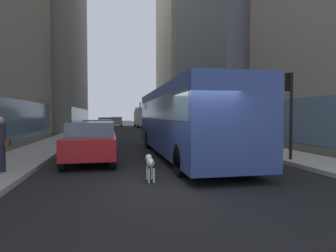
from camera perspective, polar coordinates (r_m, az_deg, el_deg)
ground_plane at (r=42.48m, az=-8.64°, el=-0.40°), size 120.00×120.00×0.00m
sidewalk_left at (r=42.59m, az=-16.33°, el=-0.36°), size 2.40×110.00×0.15m
sidewalk_right at (r=43.12m, az=-1.05°, el=-0.24°), size 2.40×110.00×0.15m
building_left_mid at (r=43.00m, az=-25.65°, el=19.65°), size 11.67×21.64×29.93m
building_left_far at (r=63.61m, az=-20.65°, el=13.52°), size 8.53×17.45×29.15m
building_right_far at (r=49.79m, az=5.54°, el=17.54°), size 11.22×14.04×30.21m
transit_bus at (r=12.83m, az=3.08°, el=1.72°), size 2.78×11.53×3.05m
car_white_van at (r=28.47m, az=-1.64°, el=0.04°), size 1.79×4.77×1.62m
car_blue_hatchback at (r=16.96m, az=-14.05°, el=-1.47°), size 1.71×4.42×1.62m
car_black_suv at (r=36.61m, az=-12.60°, el=0.46°), size 1.91×4.31×1.62m
car_red_coupe at (r=11.60m, az=-15.30°, el=-3.11°), size 1.89×4.31×1.62m
car_yellow_taxi at (r=41.50m, az=-12.45°, el=0.65°), size 1.90×4.33×1.62m
car_silver_sedan at (r=50.41m, az=-10.44°, el=0.92°), size 1.93×4.40×1.62m
box_truck at (r=44.20m, az=-5.12°, el=1.87°), size 2.30×7.50×3.05m
dalmatian_dog at (r=8.10m, az=-3.68°, el=-7.51°), size 0.22×0.96×0.72m
pedestrian_with_handbag at (r=9.94m, az=-30.98°, el=-3.12°), size 0.45×0.34×1.69m
traffic_light_near at (r=12.06m, az=23.62°, el=4.65°), size 0.24×0.41×3.40m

